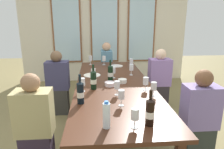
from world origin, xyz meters
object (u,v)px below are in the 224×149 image
Objects in this scene: water_bottle at (106,115)px; wine_glass_8 at (121,95)px; white_plate_0 at (117,66)px; wine_glass_4 at (135,115)px; wine_glass_10 at (154,87)px; wine_glass_9 at (131,68)px; wine_bottle_3 at (110,73)px; seated_person_3 at (199,120)px; white_plate_1 at (92,75)px; wine_glass_1 at (104,59)px; seated_person_0 at (58,84)px; tasting_bowl_0 at (110,84)px; wine_bottle_2 at (150,112)px; seated_person_1 at (159,81)px; wine_glass_3 at (82,83)px; wine_bottle_0 at (80,92)px; wine_glass_2 at (93,72)px; wine_glass_6 at (90,58)px; wine_glass_0 at (131,62)px; wine_glass_5 at (117,85)px; tasting_bowl_1 at (122,81)px; wine_bottle_1 at (93,80)px; wine_glass_7 at (113,71)px; seated_person_4 at (107,68)px; dining_table at (114,87)px; seated_person_2 at (35,127)px.

water_bottle is 1.38× the size of wine_glass_8.
white_plate_0 is 2.30m from wine_glass_4.
wine_glass_10 is at bearing 30.27° from wine_glass_8.
wine_glass_10 is at bearing -83.89° from wine_glass_9.
wine_bottle_3 is 0.28× the size of seated_person_3.
white_plate_1 is 1.56× the size of wine_glass_1.
water_bottle is 0.22× the size of seated_person_0.
white_plate_0 is 1.66× the size of tasting_bowl_0.
wine_bottle_2 is 2.09m from seated_person_1.
wine_glass_1 is 1.00× the size of wine_glass_3.
wine_glass_2 is (0.13, 0.86, -0.01)m from wine_bottle_0.
tasting_bowl_0 is 0.81× the size of wine_glass_6.
wine_glass_0 is at bearing 45.83° from wine_glass_2.
wine_glass_5 and wine_glass_9 have the same top height.
tasting_bowl_1 is 0.63m from wine_glass_10.
wine_glass_5 reaches higher than tasting_bowl_1.
wine_bottle_1 reaches higher than water_bottle.
wine_glass_9 is (0.12, 1.61, -0.00)m from wine_bottle_2.
seated_person_0 is (-0.48, 1.35, -0.34)m from wine_bottle_0.
wine_glass_7 is 0.16× the size of seated_person_4.
seated_person_3 is at bearing 29.92° from wine_glass_4.
wine_glass_8 is at bearing -89.22° from dining_table.
wine_glass_9 is 0.74m from seated_person_1.
seated_person_2 is at bearing -128.19° from wine_glass_0.
wine_glass_8 is at bearing -72.83° from wine_glass_2.
wine_glass_7 is (-0.11, 0.25, 0.09)m from tasting_bowl_1.
dining_table is at bearing -33.18° from wine_glass_2.
seated_person_0 is at bearing 155.84° from wine_glass_7.
wine_bottle_2 is at bearing -63.66° from wine_bottle_1.
wine_glass_10 is at bearing -63.02° from wine_glass_7.
wine_glass_1 is 2.16m from seated_person_2.
wine_glass_1 is at bearing 92.57° from wine_bottle_3.
wine_glass_7 is (0.37, -0.99, -0.00)m from wine_glass_6.
seated_person_3 is (0.90, -0.75, -0.16)m from dining_table.
wine_glass_3 is 0.71m from wine_glass_7.
wine_bottle_0 is 1.86× the size of wine_glass_10.
wine_bottle_3 is 1.79× the size of wine_glass_4.
wine_glass_3 is at bearing -105.40° from wine_glass_2.
seated_person_0 and seated_person_1 have the same top height.
wine_bottle_0 is at bearing 167.19° from wine_glass_8.
wine_bottle_1 reaches higher than wine_glass_6.
wine_glass_6 is (-0.29, 1.36, 0.09)m from tasting_bowl_0.
water_bottle is 2.25m from seated_person_1.
wine_bottle_2 is at bearing -77.26° from wine_glass_6.
seated_person_1 reaches higher than white_plate_0.
wine_bottle_3 is at bearing 92.96° from wine_glass_8.
wine_glass_9 reaches higher than tasting_bowl_1.
wine_glass_0 is 1.00× the size of wine_glass_9.
dining_table is 0.23m from wine_bottle_3.
wine_glass_0 is at bearing 74.77° from water_bottle.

